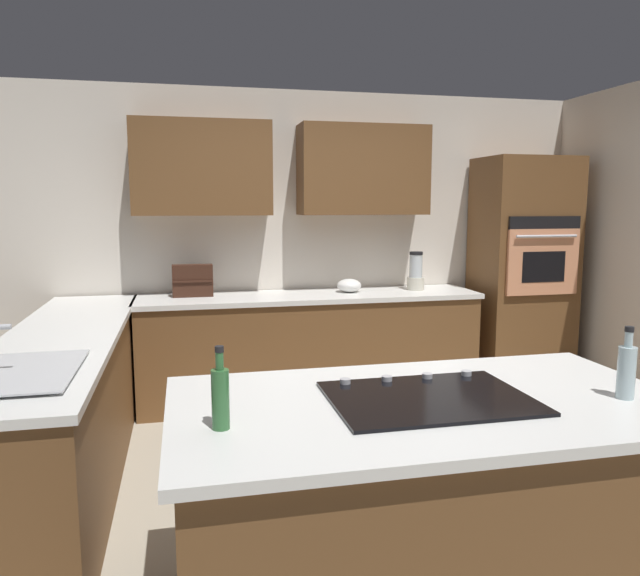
{
  "coord_description": "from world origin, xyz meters",
  "views": [
    {
      "loc": [
        1.11,
        3.12,
        1.65
      ],
      "look_at": [
        0.17,
        -1.01,
        1.05
      ],
      "focal_mm": 33.78,
      "sensor_mm": 36.0,
      "label": 1
    }
  ],
  "objects_px": {
    "cooktop": "(428,397)",
    "second_bottle": "(626,370)",
    "oil_bottle": "(220,396)",
    "mixing_bowl": "(349,285)",
    "spice_rack": "(193,281)",
    "wall_oven": "(522,273)",
    "sink_unit": "(20,372)",
    "blender": "(416,274)"
  },
  "relations": [
    {
      "from": "cooktop",
      "to": "second_bottle",
      "type": "bearing_deg",
      "value": 168.18
    },
    {
      "from": "oil_bottle",
      "to": "second_bottle",
      "type": "xyz_separation_m",
      "value": [
        -1.54,
        0.03,
        0.0
      ]
    },
    {
      "from": "mixing_bowl",
      "to": "spice_rack",
      "type": "bearing_deg",
      "value": -1.65
    },
    {
      "from": "wall_oven",
      "to": "oil_bottle",
      "type": "distance_m",
      "value": 4.06
    },
    {
      "from": "sink_unit",
      "to": "spice_rack",
      "type": "bearing_deg",
      "value": -110.02
    },
    {
      "from": "mixing_bowl",
      "to": "oil_bottle",
      "type": "distance_m",
      "value": 3.19
    },
    {
      "from": "cooktop",
      "to": "blender",
      "type": "xyz_separation_m",
      "value": [
        -1.06,
        -2.8,
        0.14
      ]
    },
    {
      "from": "blender",
      "to": "mixing_bowl",
      "type": "height_order",
      "value": "blender"
    },
    {
      "from": "blender",
      "to": "second_bottle",
      "type": "xyz_separation_m",
      "value": [
        0.32,
        2.95,
        -0.03
      ]
    },
    {
      "from": "second_bottle",
      "to": "wall_oven",
      "type": "bearing_deg",
      "value": -114.35
    },
    {
      "from": "second_bottle",
      "to": "mixing_bowl",
      "type": "bearing_deg",
      "value": -84.49
    },
    {
      "from": "blender",
      "to": "cooktop",
      "type": "bearing_deg",
      "value": 69.2
    },
    {
      "from": "sink_unit",
      "to": "spice_rack",
      "type": "distance_m",
      "value": 2.28
    },
    {
      "from": "cooktop",
      "to": "second_bottle",
      "type": "distance_m",
      "value": 0.77
    },
    {
      "from": "spice_rack",
      "to": "oil_bottle",
      "type": "distance_m",
      "value": 2.96
    },
    {
      "from": "wall_oven",
      "to": "blender",
      "type": "relative_size",
      "value": 6.13
    },
    {
      "from": "sink_unit",
      "to": "oil_bottle",
      "type": "distance_m",
      "value": 1.17
    },
    {
      "from": "wall_oven",
      "to": "mixing_bowl",
      "type": "xyz_separation_m",
      "value": [
        1.6,
        -0.05,
        -0.07
      ]
    },
    {
      "from": "oil_bottle",
      "to": "second_bottle",
      "type": "height_order",
      "value": "same"
    },
    {
      "from": "blender",
      "to": "mixing_bowl",
      "type": "bearing_deg",
      "value": 0.0
    },
    {
      "from": "mixing_bowl",
      "to": "second_bottle",
      "type": "bearing_deg",
      "value": 95.51
    },
    {
      "from": "second_bottle",
      "to": "blender",
      "type": "bearing_deg",
      "value": -96.09
    },
    {
      "from": "mixing_bowl",
      "to": "spice_rack",
      "type": "relative_size",
      "value": 0.64
    },
    {
      "from": "cooktop",
      "to": "spice_rack",
      "type": "xyz_separation_m",
      "value": [
        0.84,
        -2.83,
        0.12
      ]
    },
    {
      "from": "mixing_bowl",
      "to": "second_bottle",
      "type": "distance_m",
      "value": 2.97
    },
    {
      "from": "wall_oven",
      "to": "spice_rack",
      "type": "height_order",
      "value": "wall_oven"
    },
    {
      "from": "sink_unit",
      "to": "oil_bottle",
      "type": "xyz_separation_m",
      "value": [
        -0.82,
        0.83,
        0.09
      ]
    },
    {
      "from": "wall_oven",
      "to": "second_bottle",
      "type": "distance_m",
      "value": 3.19
    },
    {
      "from": "sink_unit",
      "to": "second_bottle",
      "type": "height_order",
      "value": "second_bottle"
    },
    {
      "from": "blender",
      "to": "oil_bottle",
      "type": "distance_m",
      "value": 3.47
    },
    {
      "from": "blender",
      "to": "sink_unit",
      "type": "bearing_deg",
      "value": 38.09
    },
    {
      "from": "second_bottle",
      "to": "oil_bottle",
      "type": "bearing_deg",
      "value": -0.93
    },
    {
      "from": "oil_bottle",
      "to": "blender",
      "type": "bearing_deg",
      "value": -122.41
    },
    {
      "from": "wall_oven",
      "to": "blender",
      "type": "height_order",
      "value": "wall_oven"
    },
    {
      "from": "cooktop",
      "to": "sink_unit",
      "type": "bearing_deg",
      "value": -23.31
    },
    {
      "from": "blender",
      "to": "spice_rack",
      "type": "xyz_separation_m",
      "value": [
        1.9,
        -0.04,
        -0.01
      ]
    },
    {
      "from": "oil_bottle",
      "to": "mixing_bowl",
      "type": "bearing_deg",
      "value": -113.27
    },
    {
      "from": "cooktop",
      "to": "spice_rack",
      "type": "distance_m",
      "value": 2.96
    },
    {
      "from": "cooktop",
      "to": "mixing_bowl",
      "type": "distance_m",
      "value": 2.83
    },
    {
      "from": "blender",
      "to": "mixing_bowl",
      "type": "distance_m",
      "value": 0.61
    },
    {
      "from": "sink_unit",
      "to": "spice_rack",
      "type": "height_order",
      "value": "spice_rack"
    },
    {
      "from": "wall_oven",
      "to": "spice_rack",
      "type": "distance_m",
      "value": 2.9
    }
  ]
}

